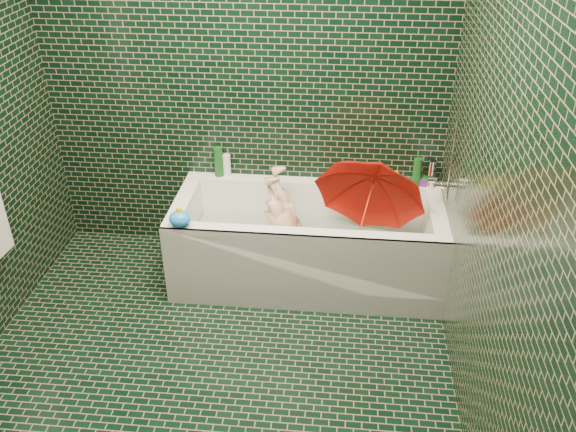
# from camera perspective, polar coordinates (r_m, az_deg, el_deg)

# --- Properties ---
(floor) EXTENTS (2.80, 2.80, 0.00)m
(floor) POSITION_cam_1_polar(r_m,az_deg,el_deg) (3.40, -7.42, -15.30)
(floor) COLOR black
(floor) RESTS_ON ground
(wall_back) EXTENTS (2.80, 0.00, 2.80)m
(wall_back) POSITION_cam_1_polar(r_m,az_deg,el_deg) (3.92, -4.26, 13.10)
(wall_back) COLOR black
(wall_back) RESTS_ON floor
(wall_right) EXTENTS (0.00, 2.80, 2.80)m
(wall_right) POSITION_cam_1_polar(r_m,az_deg,el_deg) (2.65, 19.17, 2.38)
(wall_right) COLOR black
(wall_right) RESTS_ON floor
(bathtub) EXTENTS (1.70, 0.75, 0.55)m
(bathtub) POSITION_cam_1_polar(r_m,az_deg,el_deg) (3.98, 1.80, -3.26)
(bathtub) COLOR white
(bathtub) RESTS_ON floor
(bath_mat) EXTENTS (1.35, 0.47, 0.01)m
(bath_mat) POSITION_cam_1_polar(r_m,az_deg,el_deg) (4.02, 1.80, -3.78)
(bath_mat) COLOR green
(bath_mat) RESTS_ON bathtub
(water) EXTENTS (1.48, 0.53, 0.00)m
(water) POSITION_cam_1_polar(r_m,az_deg,el_deg) (3.94, 1.84, -2.05)
(water) COLOR silver
(water) RESTS_ON bathtub
(faucet) EXTENTS (0.18, 0.19, 0.55)m
(faucet) POSITION_cam_1_polar(r_m,az_deg,el_deg) (3.74, 14.50, 3.35)
(faucet) COLOR silver
(faucet) RESTS_ON wall_right
(child) EXTENTS (0.97, 0.51, 0.41)m
(child) POSITION_cam_1_polar(r_m,az_deg,el_deg) (3.94, 0.04, -1.85)
(child) COLOR tan
(child) RESTS_ON bathtub
(umbrella) EXTENTS (0.91, 0.99, 0.90)m
(umbrella) POSITION_cam_1_polar(r_m,az_deg,el_deg) (3.71, 7.27, 0.53)
(umbrella) COLOR red
(umbrella) RESTS_ON bathtub
(soap_bottle_a) EXTENTS (0.12, 0.12, 0.24)m
(soap_bottle_a) POSITION_cam_1_polar(r_m,az_deg,el_deg) (4.14, 12.27, 2.91)
(soap_bottle_a) COLOR white
(soap_bottle_a) RESTS_ON bathtub
(soap_bottle_b) EXTENTS (0.11, 0.11, 0.20)m
(soap_bottle_b) POSITION_cam_1_polar(r_m,az_deg,el_deg) (4.11, 12.74, 2.62)
(soap_bottle_b) COLOR #551C6B
(soap_bottle_b) RESTS_ON bathtub
(soap_bottle_c) EXTENTS (0.18, 0.18, 0.18)m
(soap_bottle_c) POSITION_cam_1_polar(r_m,az_deg,el_deg) (4.11, 12.10, 2.74)
(soap_bottle_c) COLOR #154918
(soap_bottle_c) RESTS_ON bathtub
(bottle_right_tall) EXTENTS (0.07, 0.07, 0.19)m
(bottle_right_tall) POSITION_cam_1_polar(r_m,az_deg,el_deg) (4.08, 11.98, 4.03)
(bottle_right_tall) COLOR #154918
(bottle_right_tall) RESTS_ON bathtub
(bottle_right_pump) EXTENTS (0.06, 0.06, 0.19)m
(bottle_right_pump) POSITION_cam_1_polar(r_m,az_deg,el_deg) (4.08, 13.28, 3.83)
(bottle_right_pump) COLOR silver
(bottle_right_pump) RESTS_ON bathtub
(bottle_left_tall) EXTENTS (0.06, 0.06, 0.21)m
(bottle_left_tall) POSITION_cam_1_polar(r_m,az_deg,el_deg) (4.14, -6.51, 5.07)
(bottle_left_tall) COLOR #154918
(bottle_left_tall) RESTS_ON bathtub
(bottle_left_short) EXTENTS (0.05, 0.05, 0.15)m
(bottle_left_short) POSITION_cam_1_polar(r_m,az_deg,el_deg) (4.15, -5.74, 4.74)
(bottle_left_short) COLOR white
(bottle_left_short) RESTS_ON bathtub
(rubber_duck) EXTENTS (0.11, 0.09, 0.09)m
(rubber_duck) POSITION_cam_1_polar(r_m,az_deg,el_deg) (4.09, 9.65, 3.50)
(rubber_duck) COLOR yellow
(rubber_duck) RESTS_ON bathtub
(bath_toy) EXTENTS (0.15, 0.14, 0.13)m
(bath_toy) POSITION_cam_1_polar(r_m,az_deg,el_deg) (3.61, -10.09, -0.24)
(bath_toy) COLOR #1A7BF0
(bath_toy) RESTS_ON bathtub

